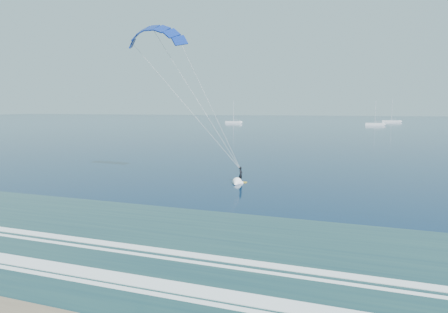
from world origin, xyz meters
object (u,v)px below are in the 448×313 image
object	(u,v)px
sailboat_1	(375,124)
kitesurfer_rig	(196,99)
sailboat_2	(391,121)
sailboat_0	(234,122)

from	to	relation	value
sailboat_1	kitesurfer_rig	bearing A→B (deg)	-97.09
sailboat_2	sailboat_1	bearing A→B (deg)	-101.81
sailboat_0	sailboat_1	xyz separation A→B (m)	(73.07, -2.27, -0.00)
sailboat_0	sailboat_2	world-z (taller)	sailboat_2
sailboat_0	sailboat_1	bearing A→B (deg)	-1.78
sailboat_0	sailboat_1	size ratio (longest dim) A/B	1.02
sailboat_1	sailboat_2	distance (m)	47.62
kitesurfer_rig	sailboat_1	distance (m)	168.95
kitesurfer_rig	sailboat_2	xyz separation A→B (m)	(30.58, 214.05, -8.56)
kitesurfer_rig	sailboat_1	world-z (taller)	kitesurfer_rig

